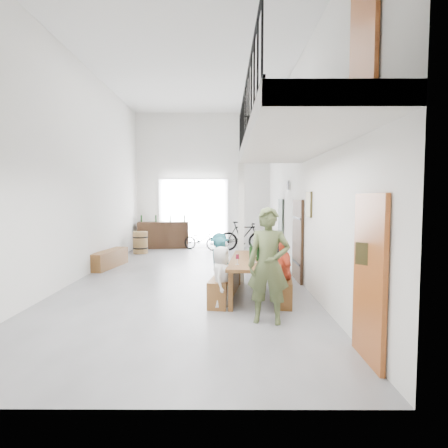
{
  "coord_description": "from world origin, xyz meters",
  "views": [
    {
      "loc": [
        0.92,
        -9.48,
        2.04
      ],
      "look_at": [
        0.89,
        -0.5,
        1.41
      ],
      "focal_mm": 30.0,
      "sensor_mm": 36.0,
      "label": 1
    }
  ],
  "objects_px": {
    "tasting_table": "(255,263)",
    "side_bench": "(109,259)",
    "bench_inner": "(226,284)",
    "bicycle_near": "(201,240)",
    "host_standing": "(269,265)",
    "serving_counter": "(163,235)",
    "oak_barrel": "(140,243)"
  },
  "relations": [
    {
      "from": "bench_inner",
      "to": "host_standing",
      "type": "height_order",
      "value": "host_standing"
    },
    {
      "from": "tasting_table",
      "to": "bicycle_near",
      "type": "relative_size",
      "value": 1.66
    },
    {
      "from": "side_bench",
      "to": "host_standing",
      "type": "height_order",
      "value": "host_standing"
    },
    {
      "from": "oak_barrel",
      "to": "side_bench",
      "type": "bearing_deg",
      "value": -95.97
    },
    {
      "from": "bench_inner",
      "to": "bicycle_near",
      "type": "height_order",
      "value": "bicycle_near"
    },
    {
      "from": "bench_inner",
      "to": "oak_barrel",
      "type": "relative_size",
      "value": 2.73
    },
    {
      "from": "oak_barrel",
      "to": "host_standing",
      "type": "height_order",
      "value": "host_standing"
    },
    {
      "from": "side_bench",
      "to": "bicycle_near",
      "type": "xyz_separation_m",
      "value": [
        2.46,
        3.73,
        0.15
      ]
    },
    {
      "from": "tasting_table",
      "to": "serving_counter",
      "type": "xyz_separation_m",
      "value": [
        -3.15,
        7.5,
        -0.17
      ]
    },
    {
      "from": "side_bench",
      "to": "bicycle_near",
      "type": "bearing_deg",
      "value": 56.57
    },
    {
      "from": "bench_inner",
      "to": "bicycle_near",
      "type": "distance_m",
      "value": 6.98
    },
    {
      "from": "bench_inner",
      "to": "bicycle_near",
      "type": "relative_size",
      "value": 1.46
    },
    {
      "from": "serving_counter",
      "to": "host_standing",
      "type": "height_order",
      "value": "host_standing"
    },
    {
      "from": "side_bench",
      "to": "bench_inner",
      "type": "bearing_deg",
      "value": -42.93
    },
    {
      "from": "bicycle_near",
      "to": "bench_inner",
      "type": "bearing_deg",
      "value": -146.38
    },
    {
      "from": "tasting_table",
      "to": "bench_inner",
      "type": "bearing_deg",
      "value": 178.8
    },
    {
      "from": "bench_inner",
      "to": "oak_barrel",
      "type": "height_order",
      "value": "oak_barrel"
    },
    {
      "from": "side_bench",
      "to": "serving_counter",
      "type": "height_order",
      "value": "serving_counter"
    },
    {
      "from": "oak_barrel",
      "to": "bicycle_near",
      "type": "bearing_deg",
      "value": 23.65
    },
    {
      "from": "oak_barrel",
      "to": "host_standing",
      "type": "distance_m",
      "value": 8.56
    },
    {
      "from": "tasting_table",
      "to": "bicycle_near",
      "type": "bearing_deg",
      "value": 108.54
    },
    {
      "from": "tasting_table",
      "to": "serving_counter",
      "type": "bearing_deg",
      "value": 118.6
    },
    {
      "from": "oak_barrel",
      "to": "serving_counter",
      "type": "distance_m",
      "value": 1.59
    },
    {
      "from": "serving_counter",
      "to": "bicycle_near",
      "type": "height_order",
      "value": "serving_counter"
    },
    {
      "from": "oak_barrel",
      "to": "bicycle_near",
      "type": "xyz_separation_m",
      "value": [
        2.17,
        0.95,
        -0.01
      ]
    },
    {
      "from": "side_bench",
      "to": "tasting_table",
      "type": "bearing_deg",
      "value": -38.94
    },
    {
      "from": "tasting_table",
      "to": "side_bench",
      "type": "xyz_separation_m",
      "value": [
        -4.03,
        3.26,
        -0.46
      ]
    },
    {
      "from": "tasting_table",
      "to": "serving_counter",
      "type": "height_order",
      "value": "serving_counter"
    },
    {
      "from": "oak_barrel",
      "to": "serving_counter",
      "type": "relative_size",
      "value": 0.4
    },
    {
      "from": "host_standing",
      "to": "serving_counter",
      "type": "bearing_deg",
      "value": 121.54
    },
    {
      "from": "bench_inner",
      "to": "oak_barrel",
      "type": "xyz_separation_m",
      "value": [
        -3.13,
        5.96,
        0.15
      ]
    },
    {
      "from": "bench_inner",
      "to": "bicycle_near",
      "type": "xyz_separation_m",
      "value": [
        -0.96,
        6.91,
        0.14
      ]
    }
  ]
}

